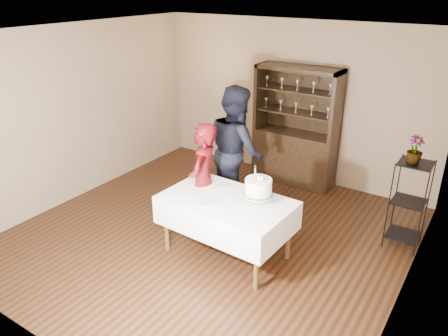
{
  "coord_description": "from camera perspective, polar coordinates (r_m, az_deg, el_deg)",
  "views": [
    {
      "loc": [
        3.01,
        -4.26,
        3.27
      ],
      "look_at": [
        0.16,
        0.1,
        1.01
      ],
      "focal_mm": 35.0,
      "sensor_mm": 36.0,
      "label": 1
    }
  ],
  "objects": [
    {
      "name": "floor",
      "position": [
        6.16,
        -1.79,
        -8.67
      ],
      "size": [
        5.0,
        5.0,
        0.0
      ],
      "primitive_type": "plane",
      "color": "black",
      "rests_on": "ground"
    },
    {
      "name": "ceiling",
      "position": [
        5.25,
        -2.17,
        17.17
      ],
      "size": [
        5.0,
        5.0,
        0.0
      ],
      "primitive_type": "plane",
      "rotation": [
        3.14,
        0.0,
        0.0
      ],
      "color": "white",
      "rests_on": "back_wall"
    },
    {
      "name": "back_wall",
      "position": [
        7.64,
        8.98,
        8.6
      ],
      "size": [
        5.0,
        0.02,
        2.7
      ],
      "primitive_type": "cube",
      "color": "#74614A",
      "rests_on": "floor"
    },
    {
      "name": "wall_left",
      "position": [
        7.22,
        -18.54,
        6.8
      ],
      "size": [
        0.02,
        5.0,
        2.7
      ],
      "primitive_type": "cube",
      "color": "#74614A",
      "rests_on": "floor"
    },
    {
      "name": "wall_right",
      "position": [
        4.7,
        23.91,
        -2.87
      ],
      "size": [
        0.02,
        5.0,
        2.7
      ],
      "primitive_type": "cube",
      "color": "#74614A",
      "rests_on": "floor"
    },
    {
      "name": "china_hutch",
      "position": [
        7.55,
        9.24,
        2.94
      ],
      "size": [
        1.4,
        0.48,
        2.0
      ],
      "color": "black",
      "rests_on": "floor"
    },
    {
      "name": "plant_etagere",
      "position": [
        6.1,
        22.98,
        -4.03
      ],
      "size": [
        0.42,
        0.42,
        1.2
      ],
      "color": "black",
      "rests_on": "floor"
    },
    {
      "name": "cake_table",
      "position": [
        5.45,
        0.34,
        -5.86
      ],
      "size": [
        1.63,
        1.05,
        0.79
      ],
      "rotation": [
        0.0,
        0.0,
        -0.05
      ],
      "color": "white",
      "rests_on": "floor"
    },
    {
      "name": "woman",
      "position": [
        5.79,
        -2.76,
        -1.78
      ],
      "size": [
        0.54,
        0.67,
        1.61
      ],
      "primitive_type": "imported",
      "rotation": [
        0.0,
        0.0,
        -1.28
      ],
      "color": "#3B0506",
      "rests_on": "floor"
    },
    {
      "name": "man",
      "position": [
        6.4,
        1.59,
        2.33
      ],
      "size": [
        1.19,
        1.16,
        1.93
      ],
      "primitive_type": "imported",
      "rotation": [
        0.0,
        0.0,
        2.47
      ],
      "color": "black",
      "rests_on": "floor"
    },
    {
      "name": "cake",
      "position": [
        5.2,
        4.5,
        -2.64
      ],
      "size": [
        0.39,
        0.39,
        0.49
      ],
      "rotation": [
        0.0,
        0.0,
        0.27
      ],
      "color": "beige",
      "rests_on": "cake_table"
    },
    {
      "name": "plate_near",
      "position": [
        5.26,
        -2.21,
        -4.6
      ],
      "size": [
        0.25,
        0.25,
        0.01
      ],
      "primitive_type": "cylinder",
      "rotation": [
        0.0,
        0.0,
        0.35
      ],
      "color": "beige",
      "rests_on": "cake_table"
    },
    {
      "name": "plate_far",
      "position": [
        5.69,
        0.12,
        -2.31
      ],
      "size": [
        0.21,
        0.21,
        0.01
      ],
      "primitive_type": "cylinder",
      "rotation": [
        0.0,
        0.0,
        -0.29
      ],
      "color": "beige",
      "rests_on": "cake_table"
    },
    {
      "name": "potted_plant",
      "position": [
        5.82,
        23.69,
        2.22
      ],
      "size": [
        0.27,
        0.27,
        0.34
      ],
      "primitive_type": "imported",
      "rotation": [
        0.0,
        0.0,
        0.7
      ],
      "color": "#43612E",
      "rests_on": "plant_etagere"
    }
  ]
}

